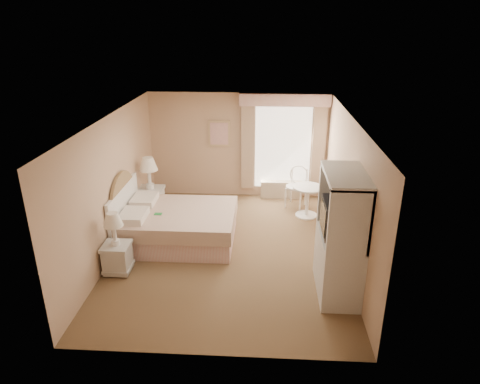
# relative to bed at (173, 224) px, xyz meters

# --- Properties ---
(room) EXTENTS (4.21, 5.51, 2.51)m
(room) POSITION_rel_bed_xyz_m (1.12, -0.28, 0.89)
(room) COLOR brown
(room) RESTS_ON ground
(window) EXTENTS (2.05, 0.22, 2.51)m
(window) POSITION_rel_bed_xyz_m (2.17, 2.37, 0.98)
(window) COLOR white
(window) RESTS_ON room
(framed_art) EXTENTS (0.52, 0.04, 0.62)m
(framed_art) POSITION_rel_bed_xyz_m (0.67, 2.43, 1.19)
(framed_art) COLOR tan
(framed_art) RESTS_ON room
(bed) EXTENTS (2.16, 1.70, 1.50)m
(bed) POSITION_rel_bed_xyz_m (0.00, 0.00, 0.00)
(bed) COLOR #D48D8A
(bed) RESTS_ON room
(nightstand_near) EXTENTS (0.45, 0.45, 1.09)m
(nightstand_near) POSITION_rel_bed_xyz_m (-0.72, -1.15, 0.05)
(nightstand_near) COLOR silver
(nightstand_near) RESTS_ON room
(nightstand_far) EXTENTS (0.54, 0.54, 1.31)m
(nightstand_far) POSITION_rel_bed_xyz_m (-0.72, 1.16, 0.13)
(nightstand_far) COLOR silver
(nightstand_far) RESTS_ON room
(round_table) EXTENTS (0.65, 0.65, 0.69)m
(round_table) POSITION_rel_bed_xyz_m (2.70, 1.32, 0.10)
(round_table) COLOR white
(round_table) RESTS_ON room
(cafe_chair) EXTENTS (0.60, 0.60, 0.95)m
(cafe_chair) POSITION_rel_bed_xyz_m (2.50, 1.89, 0.19)
(cafe_chair) COLOR white
(cafe_chair) RESTS_ON room
(armoire) EXTENTS (0.60, 1.20, 1.99)m
(armoire) POSITION_rel_bed_xyz_m (2.93, -1.48, 0.47)
(armoire) COLOR silver
(armoire) RESTS_ON room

